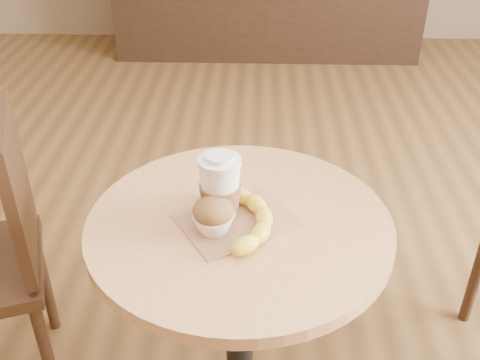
{
  "coord_description": "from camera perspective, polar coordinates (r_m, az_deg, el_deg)",
  "views": [
    {
      "loc": [
        -0.06,
        -1.05,
        1.5
      ],
      "look_at": [
        -0.1,
        -0.01,
        0.83
      ],
      "focal_mm": 42.0,
      "sensor_mm": 36.0,
      "label": 1
    }
  ],
  "objects": [
    {
      "name": "cafe_table",
      "position": [
        1.39,
        -0.06,
        -11.5
      ],
      "size": [
        0.68,
        0.68,
        0.75
      ],
      "color": "black",
      "rests_on": "ground"
    },
    {
      "name": "kraft_bag",
      "position": [
        1.24,
        -0.26,
        -4.22
      ],
      "size": [
        0.3,
        0.28,
        0.0
      ],
      "primitive_type": "cube",
      "rotation": [
        0.0,
        0.0,
        0.57
      ],
      "color": "#946747",
      "rests_on": "cafe_table"
    },
    {
      "name": "coffee_cup",
      "position": [
        1.22,
        -2.04,
        -0.97
      ],
      "size": [
        0.09,
        0.09,
        0.16
      ],
      "rotation": [
        0.0,
        0.0,
        0.04
      ],
      "color": "white",
      "rests_on": "cafe_table"
    },
    {
      "name": "muffin",
      "position": [
        1.19,
        -2.73,
        -3.62
      ],
      "size": [
        0.09,
        0.09,
        0.08
      ],
      "color": "white",
      "rests_on": "kraft_bag"
    },
    {
      "name": "banana",
      "position": [
        1.22,
        -0.06,
        -3.77
      ],
      "size": [
        0.24,
        0.3,
        0.04
      ],
      "primitive_type": null,
      "rotation": [
        0.0,
        0.0,
        0.26
      ],
      "color": "yellow",
      "rests_on": "kraft_bag"
    }
  ]
}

